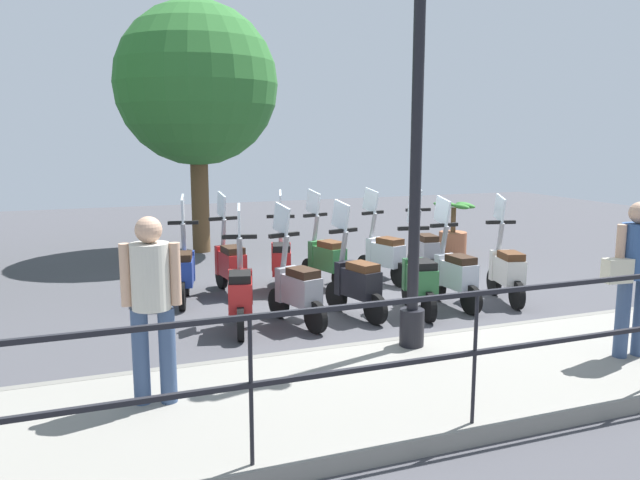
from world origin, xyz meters
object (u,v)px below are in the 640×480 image
(lamp_post_near, at_px, (416,171))
(scooter_far_0, at_px, (423,250))
(pedestrian_with_bag, at_px, (634,268))
(tree_distant, at_px, (197,85))
(potted_palm, at_px, (453,232))
(scooter_far_3, at_px, (281,260))
(scooter_far_5, at_px, (183,270))
(scooter_near_1, at_px, (454,273))
(scooter_near_0, at_px, (506,269))
(scooter_far_1, at_px, (384,254))
(scooter_near_2, at_px, (419,279))
(scooter_near_4, at_px, (297,288))
(pedestrian_distant, at_px, (152,296))
(scooter_far_2, at_px, (326,257))
(scooter_far_4, at_px, (230,263))
(scooter_near_3, at_px, (356,282))
(scooter_near_5, at_px, (240,292))

(lamp_post_near, height_order, scooter_far_0, lamp_post_near)
(pedestrian_with_bag, bearing_deg, tree_distant, 25.64)
(potted_palm, height_order, scooter_far_3, scooter_far_3)
(pedestrian_with_bag, relative_size, scooter_far_5, 1.03)
(pedestrian_with_bag, relative_size, scooter_far_3, 1.03)
(tree_distant, xyz_separation_m, scooter_near_1, (-5.53, -2.55, -2.90))
(scooter_near_0, bearing_deg, scooter_far_1, 47.45)
(scooter_near_2, distance_m, scooter_near_4, 1.71)
(scooter_far_0, distance_m, scooter_far_1, 0.80)
(pedestrian_distant, bearing_deg, scooter_near_1, 131.16)
(scooter_near_4, bearing_deg, tree_distant, -13.53)
(lamp_post_near, xyz_separation_m, scooter_far_3, (3.37, 0.42, -1.54))
(scooter_near_1, bearing_deg, scooter_near_4, 88.00)
(pedestrian_distant, relative_size, scooter_near_0, 1.03)
(lamp_post_near, bearing_deg, scooter_far_2, -5.26)
(scooter_far_0, bearing_deg, pedestrian_distant, 136.35)
(lamp_post_near, bearing_deg, tree_distant, 7.84)
(pedestrian_distant, bearing_deg, scooter_far_5, -177.34)
(scooter_far_2, bearing_deg, scooter_far_5, 78.52)
(scooter_far_0, bearing_deg, scooter_far_3, 97.69)
(scooter_near_2, relative_size, scooter_far_4, 1.00)
(lamp_post_near, height_order, scooter_near_4, lamp_post_near)
(pedestrian_with_bag, relative_size, scooter_near_3, 1.03)
(pedestrian_distant, bearing_deg, scooter_far_1, 148.11)
(pedestrian_with_bag, relative_size, scooter_near_2, 1.03)
(pedestrian_with_bag, xyz_separation_m, scooter_far_0, (4.46, -0.19, -0.60))
(scooter_near_5, relative_size, scooter_far_4, 1.00)
(lamp_post_near, distance_m, scooter_near_4, 2.33)
(potted_palm, distance_m, scooter_far_1, 3.05)
(pedestrian_with_bag, relative_size, scooter_far_1, 1.03)
(scooter_near_4, xyz_separation_m, scooter_far_1, (1.72, -2.08, 0.00))
(scooter_near_0, relative_size, scooter_near_4, 1.00)
(scooter_far_0, distance_m, scooter_far_3, 2.51)
(scooter_far_0, distance_m, scooter_far_2, 1.79)
(scooter_near_1, height_order, scooter_near_3, same)
(scooter_near_3, bearing_deg, lamp_post_near, 162.75)
(scooter_near_4, relative_size, scooter_far_2, 1.00)
(scooter_near_0, xyz_separation_m, scooter_near_4, (-0.01, 3.19, 0.00))
(scooter_near_4, distance_m, scooter_far_1, 2.69)
(pedestrian_with_bag, distance_m, scooter_far_0, 4.51)
(pedestrian_with_bag, xyz_separation_m, tree_distant, (8.22, 2.89, 2.31))
(lamp_post_near, distance_m, scooter_far_4, 3.95)
(scooter_far_2, bearing_deg, scooter_near_1, -159.67)
(scooter_far_1, bearing_deg, scooter_far_0, -100.20)
(lamp_post_near, height_order, scooter_near_0, lamp_post_near)
(scooter_near_0, xyz_separation_m, scooter_far_1, (1.71, 1.11, 0.00))
(lamp_post_near, xyz_separation_m, scooter_far_4, (3.43, 1.21, -1.54))
(lamp_post_near, distance_m, scooter_far_1, 3.86)
(pedestrian_distant, bearing_deg, pedestrian_with_bag, 97.91)
(scooter_near_2, distance_m, scooter_far_3, 2.31)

